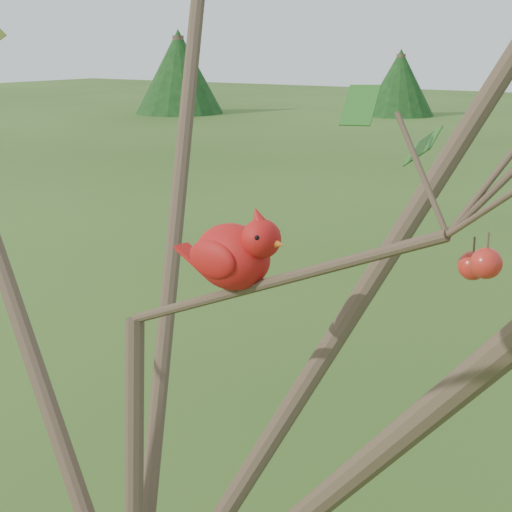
# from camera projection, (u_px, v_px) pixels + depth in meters

# --- Properties ---
(crabapple_tree) EXTENTS (2.35, 2.05, 2.95)m
(crabapple_tree) POSITION_uv_depth(u_px,v_px,m) (114.00, 249.00, 1.26)
(crabapple_tree) COLOR #422F24
(crabapple_tree) RESTS_ON ground
(cardinal) EXTENTS (0.23, 0.12, 0.16)m
(cardinal) POSITION_uv_depth(u_px,v_px,m) (236.00, 254.00, 1.26)
(cardinal) COLOR red
(cardinal) RESTS_ON ground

